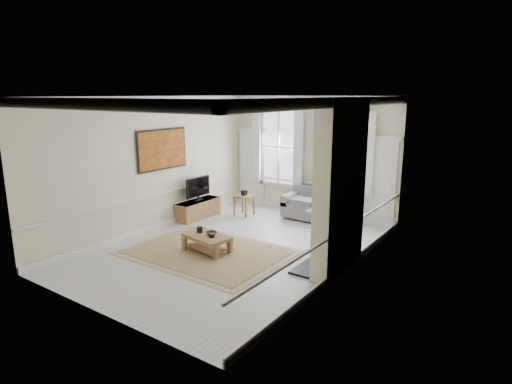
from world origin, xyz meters
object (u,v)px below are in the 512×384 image
Objects in this scene: side_table at (244,199)px; tv_stand at (198,209)px; sofa at (317,207)px; coffee_table at (207,238)px.

side_table is 0.42× the size of tv_stand.
sofa is 3.36m from tv_stand.
tv_stand is at bearing -132.16° from side_table.
sofa reaches higher than side_table.
sofa reaches higher than coffee_table.
coffee_table is at bearing -43.79° from tv_stand.
sofa is 3.78m from coffee_table.
sofa reaches higher than tv_stand.
side_table reaches higher than tv_stand.
tv_stand is at bearing -148.20° from sofa.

